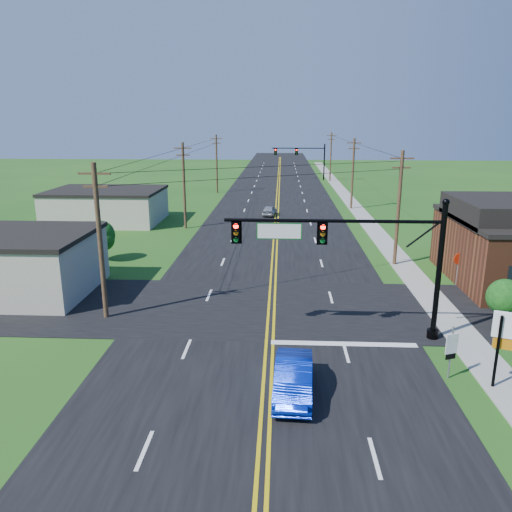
# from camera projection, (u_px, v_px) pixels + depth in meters

# --- Properties ---
(ground) EXTENTS (260.00, 260.00, 0.00)m
(ground) POSITION_uv_depth(u_px,v_px,m) (261.00, 421.00, 19.22)
(ground) COLOR #1A4B15
(ground) RESTS_ON ground
(road_main) EXTENTS (16.00, 220.00, 0.04)m
(road_main) POSITION_uv_depth(u_px,v_px,m) (276.00, 205.00, 67.37)
(road_main) COLOR black
(road_main) RESTS_ON ground
(road_cross) EXTENTS (70.00, 10.00, 0.04)m
(road_cross) POSITION_uv_depth(u_px,v_px,m) (269.00, 308.00, 30.77)
(road_cross) COLOR black
(road_cross) RESTS_ON ground
(sidewalk) EXTENTS (2.00, 160.00, 0.08)m
(sidewalk) POSITION_uv_depth(u_px,v_px,m) (366.00, 221.00, 57.23)
(sidewalk) COLOR gray
(sidewalk) RESTS_ON ground
(signal_mast_main) EXTENTS (11.30, 0.60, 7.48)m
(signal_mast_main) POSITION_uv_depth(u_px,v_px,m) (352.00, 251.00, 25.46)
(signal_mast_main) COLOR black
(signal_mast_main) RESTS_ON ground
(signal_mast_far) EXTENTS (10.98, 0.60, 7.48)m
(signal_mast_far) POSITION_uv_depth(u_px,v_px,m) (301.00, 156.00, 94.86)
(signal_mast_far) COLOR black
(signal_mast_far) RESTS_ON ground
(cream_bldg_near) EXTENTS (10.20, 8.20, 4.10)m
(cream_bldg_near) POSITION_uv_depth(u_px,v_px,m) (13.00, 263.00, 32.99)
(cream_bldg_near) COLOR beige
(cream_bldg_near) RESTS_ON ground
(cream_bldg_far) EXTENTS (12.20, 9.20, 3.70)m
(cream_bldg_far) POSITION_uv_depth(u_px,v_px,m) (107.00, 206.00, 56.26)
(cream_bldg_far) COLOR beige
(cream_bldg_far) RESTS_ON ground
(utility_pole_left_a) EXTENTS (1.80, 0.28, 9.00)m
(utility_pole_left_a) POSITION_uv_depth(u_px,v_px,m) (100.00, 239.00, 28.07)
(utility_pole_left_a) COLOR #3D241C
(utility_pole_left_a) RESTS_ON ground
(utility_pole_left_b) EXTENTS (1.80, 0.28, 9.00)m
(utility_pole_left_b) POSITION_uv_depth(u_px,v_px,m) (184.00, 184.00, 52.15)
(utility_pole_left_b) COLOR #3D241C
(utility_pole_left_b) RESTS_ON ground
(utility_pole_left_c) EXTENTS (1.80, 0.28, 9.00)m
(utility_pole_left_c) POSITION_uv_depth(u_px,v_px,m) (217.00, 163.00, 78.15)
(utility_pole_left_c) COLOR #3D241C
(utility_pole_left_c) RESTS_ON ground
(utility_pole_right_a) EXTENTS (1.80, 0.28, 9.00)m
(utility_pole_right_a) POSITION_uv_depth(u_px,v_px,m) (399.00, 206.00, 38.69)
(utility_pole_right_a) COLOR #3D241C
(utility_pole_right_a) RESTS_ON ground
(utility_pole_right_b) EXTENTS (1.80, 0.28, 9.00)m
(utility_pole_right_b) POSITION_uv_depth(u_px,v_px,m) (353.00, 172.00, 63.73)
(utility_pole_right_b) COLOR #3D241C
(utility_pole_right_b) RESTS_ON ground
(utility_pole_right_c) EXTENTS (1.80, 0.28, 9.00)m
(utility_pole_right_c) POSITION_uv_depth(u_px,v_px,m) (331.00, 156.00, 92.63)
(utility_pole_right_c) COLOR #3D241C
(utility_pole_right_c) RESTS_ON ground
(tree_right_back) EXTENTS (3.00, 3.00, 4.10)m
(tree_right_back) POSITION_uv_depth(u_px,v_px,m) (459.00, 224.00, 42.80)
(tree_right_back) COLOR #3D241C
(tree_right_back) RESTS_ON ground
(shrub_corner) EXTENTS (2.00, 2.00, 2.86)m
(shrub_corner) POSITION_uv_depth(u_px,v_px,m) (505.00, 297.00, 27.25)
(shrub_corner) COLOR #3D241C
(shrub_corner) RESTS_ON ground
(tree_left) EXTENTS (2.40, 2.40, 3.37)m
(tree_left) POSITION_uv_depth(u_px,v_px,m) (100.00, 235.00, 40.52)
(tree_left) COLOR #3D241C
(tree_left) RESTS_ON ground
(blue_car) EXTENTS (1.78, 4.55, 1.48)m
(blue_car) POSITION_uv_depth(u_px,v_px,m) (293.00, 379.00, 20.89)
(blue_car) COLOR #0823AF
(blue_car) RESTS_ON ground
(distant_car) EXTENTS (1.83, 3.69, 1.21)m
(distant_car) POSITION_uv_depth(u_px,v_px,m) (269.00, 211.00, 60.19)
(distant_car) COLOR #A9AAAE
(distant_car) RESTS_ON ground
(route_sign) EXTENTS (0.59, 0.25, 2.49)m
(route_sign) POSITION_uv_depth(u_px,v_px,m) (451.00, 349.00, 22.04)
(route_sign) COLOR slate
(route_sign) RESTS_ON ground
(stop_sign) EXTENTS (0.81, 0.31, 2.38)m
(stop_sign) POSITION_uv_depth(u_px,v_px,m) (458.00, 262.00, 34.49)
(stop_sign) COLOR slate
(stop_sign) RESTS_ON ground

